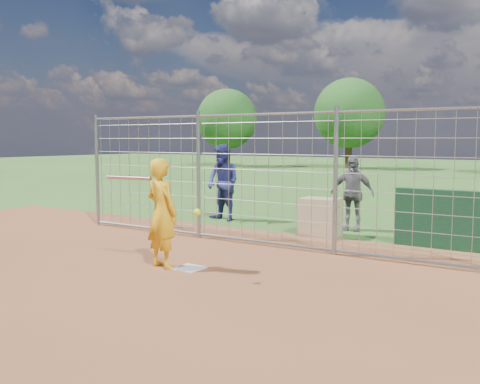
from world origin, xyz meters
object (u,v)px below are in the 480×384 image
Objects in this scene: batter at (162,213)px; bystander_b at (352,193)px; equipment_bin at (321,217)px; bystander_a at (223,183)px.

batter is 5.12m from bystander_b.
batter reaches higher than bystander_b.
batter is 4.06m from equipment_bin.
bystander_a is at bearing -55.90° from batter.
equipment_bin is (0.93, 3.93, -0.47)m from batter.
equipment_bin is at bearing 0.76° from bystander_a.
equipment_bin is at bearing -108.39° from bystander_b.
bystander_b is at bearing 71.20° from equipment_bin.
equipment_bin is (2.96, -0.66, -0.56)m from bystander_a.
batter reaches higher than equipment_bin.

